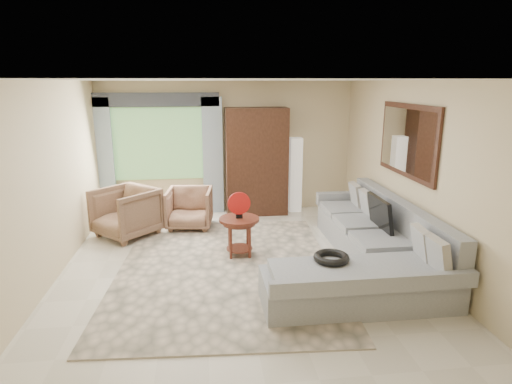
{
  "coord_description": "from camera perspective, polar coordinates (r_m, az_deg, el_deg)",
  "views": [
    {
      "loc": [
        -0.48,
        -5.52,
        2.58
      ],
      "look_at": [
        0.25,
        0.35,
        1.05
      ],
      "focal_mm": 30.0,
      "sensor_mm": 36.0,
      "label": 1
    }
  ],
  "objects": [
    {
      "name": "ground",
      "position": [
        6.11,
        -1.96,
        -10.47
      ],
      "size": [
        6.0,
        6.0,
        0.0
      ],
      "primitive_type": "plane",
      "color": "silver",
      "rests_on": "ground"
    },
    {
      "name": "area_rug",
      "position": [
        6.19,
        -4.01,
        -10.07
      ],
      "size": [
        3.24,
        4.18,
        0.02
      ],
      "primitive_type": "cube",
      "rotation": [
        0.0,
        0.0,
        -0.06
      ],
      "color": "beige",
      "rests_on": "ground"
    },
    {
      "name": "sectional_sofa",
      "position": [
        6.24,
        14.86,
        -7.61
      ],
      "size": [
        2.3,
        3.46,
        0.9
      ],
      "color": "#A3A6AC",
      "rests_on": "ground"
    },
    {
      "name": "tv_screen",
      "position": [
        6.49,
        16.21,
        -2.75
      ],
      "size": [
        0.14,
        0.74,
        0.48
      ],
      "primitive_type": "cube",
      "rotation": [
        0.0,
        -0.17,
        0.0
      ],
      "color": "black",
      "rests_on": "sectional_sofa"
    },
    {
      "name": "garden_hose",
      "position": [
        5.24,
        10.02,
        -8.6
      ],
      "size": [
        0.43,
        0.43,
        0.09
      ],
      "primitive_type": "torus",
      "color": "black",
      "rests_on": "sectional_sofa"
    },
    {
      "name": "coffee_table",
      "position": [
        6.5,
        -2.23,
        -5.9
      ],
      "size": [
        0.6,
        0.6,
        0.6
      ],
      "rotation": [
        0.0,
        0.0,
        -0.29
      ],
      "color": "#451812",
      "rests_on": "ground"
    },
    {
      "name": "red_disc",
      "position": [
        6.34,
        -2.28,
        -1.52
      ],
      "size": [
        0.34,
        0.03,
        0.34
      ],
      "primitive_type": "cylinder",
      "rotation": [
        1.57,
        0.0,
        0.0
      ],
      "color": "#B71512",
      "rests_on": "coffee_table"
    },
    {
      "name": "armchair_left",
      "position": [
        7.61,
        -16.95,
        -2.61
      ],
      "size": [
        1.29,
        1.29,
        0.84
      ],
      "primitive_type": "imported",
      "rotation": [
        0.0,
        0.0,
        -0.77
      ],
      "color": "#845B48",
      "rests_on": "ground"
    },
    {
      "name": "armchair_right",
      "position": [
        7.81,
        -8.85,
        -2.16
      ],
      "size": [
        0.86,
        0.88,
        0.73
      ],
      "primitive_type": "imported",
      "rotation": [
        0.0,
        0.0,
        -0.11
      ],
      "color": "#9A6A54",
      "rests_on": "ground"
    },
    {
      "name": "potted_plant",
      "position": [
        8.53,
        -16.48,
        -1.67
      ],
      "size": [
        0.65,
        0.6,
        0.58
      ],
      "primitive_type": "imported",
      "rotation": [
        0.0,
        0.0,
        -0.34
      ],
      "color": "#999999",
      "rests_on": "ground"
    },
    {
      "name": "armoire",
      "position": [
        8.44,
        0.05,
        4.07
      ],
      "size": [
        1.2,
        0.55,
        2.1
      ],
      "primitive_type": "cube",
      "color": "black",
      "rests_on": "ground"
    },
    {
      "name": "floor_lamp",
      "position": [
        8.69,
        5.24,
        2.3
      ],
      "size": [
        0.24,
        0.24,
        1.5
      ],
      "primitive_type": "cube",
      "color": "silver",
      "rests_on": "ground"
    },
    {
      "name": "window",
      "position": [
        8.62,
        -12.88,
        6.28
      ],
      "size": [
        1.8,
        0.04,
        1.4
      ],
      "primitive_type": "cube",
      "color": "#669E59",
      "rests_on": "wall_back"
    },
    {
      "name": "curtain_left",
      "position": [
        8.74,
        -19.73,
        4.24
      ],
      "size": [
        0.4,
        0.08,
        2.3
      ],
      "primitive_type": "cube",
      "color": "#9EB7CC",
      "rests_on": "ground"
    },
    {
      "name": "curtain_right",
      "position": [
        8.52,
        -5.79,
        4.78
      ],
      "size": [
        0.4,
        0.08,
        2.3
      ],
      "primitive_type": "cube",
      "color": "#9EB7CC",
      "rests_on": "ground"
    },
    {
      "name": "valance",
      "position": [
        8.47,
        -13.26,
        11.91
      ],
      "size": [
        2.4,
        0.12,
        0.26
      ],
      "primitive_type": "cube",
      "color": "#1E232D",
      "rests_on": "wall_back"
    },
    {
      "name": "wall_mirror",
      "position": [
        6.62,
        19.51,
        6.47
      ],
      "size": [
        0.05,
        1.7,
        1.05
      ],
      "color": "black",
      "rests_on": "wall_right"
    }
  ]
}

